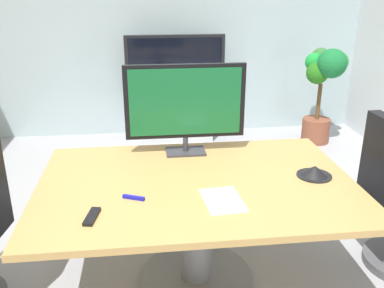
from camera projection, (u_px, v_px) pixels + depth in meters
ground_plane at (177, 284)px, 2.80m from camera, size 7.33×7.33×0.00m
wall_back_glass_partition at (154, 17)px, 5.20m from camera, size 5.40×0.10×2.96m
conference_table at (197, 205)px, 2.66m from camera, size 1.94×1.31×0.73m
tv_monitor at (185, 104)px, 2.92m from camera, size 0.84×0.18×0.64m
wall_display_unit at (176, 106)px, 5.27m from camera, size 1.20×0.36×1.31m
potted_plant at (323, 83)px, 5.02m from camera, size 0.54×0.59×1.19m
conference_phone at (315, 172)px, 2.65m from camera, size 0.22×0.22×0.07m
remote_control at (92, 216)px, 2.18m from camera, size 0.08×0.18×0.02m
whiteboard_marker at (134, 198)px, 2.37m from camera, size 0.13×0.07×0.02m
paper_notepad at (223, 200)px, 2.36m from camera, size 0.23×0.32×0.01m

